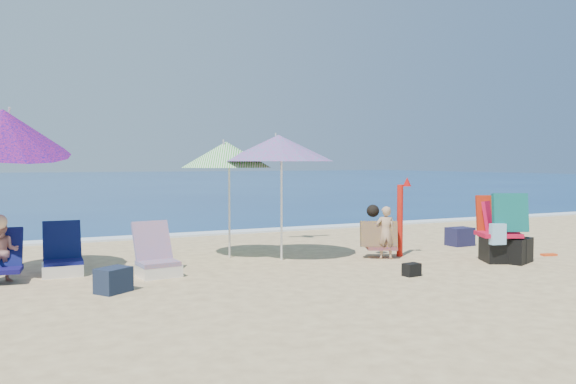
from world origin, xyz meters
name	(u,v)px	position (x,y,z in m)	size (l,w,h in m)	color
ground	(340,277)	(0.00, 0.00, 0.00)	(120.00, 120.00, 0.00)	#D8BC84
sea	(70,181)	(0.00, 45.00, -0.05)	(120.00, 80.00, 0.12)	navy
foam	(220,233)	(0.00, 5.10, 0.02)	(120.00, 0.50, 0.04)	white
umbrella_turquoise	(279,148)	(-0.20, 1.56, 1.76)	(1.86, 1.86, 2.00)	white
umbrella_striped	(226,155)	(-0.89, 2.05, 1.66)	(1.87, 1.87, 1.89)	silver
umbrella_blue	(1,129)	(-4.07, 1.73, 1.97)	(2.32, 2.36, 2.41)	white
furled_umbrella	(401,213)	(1.75, 1.03, 0.71)	(0.25, 0.20, 1.29)	red
chair_navy	(63,261)	(-3.36, 1.75, 0.19)	(0.54, 0.66, 0.72)	#0C0F45
chair_rainbow	(157,261)	(-2.21, 1.13, 0.19)	(0.58, 0.69, 0.72)	#CF5A49
camp_chair_left	(508,243)	(2.97, -0.07, 0.28)	(0.69, 0.92, 0.93)	maroon
camp_chair_right	(502,237)	(2.83, -0.07, 0.39)	(0.84, 0.78, 1.07)	red
person_center	(382,233)	(1.35, 0.99, 0.41)	(0.69, 0.58, 0.85)	tan
person_left	(3,251)	(-4.09, 1.56, 0.40)	(0.53, 0.63, 0.88)	#B2766A
bag_navy_a	(113,280)	(-2.89, 0.33, 0.15)	(0.47, 0.44, 0.30)	#182236
bag_navy_b	(460,237)	(3.46, 1.56, 0.17)	(0.46, 0.35, 0.33)	#1A1B3B
bag_black_b	(412,270)	(0.91, -0.37, 0.09)	(0.24, 0.18, 0.17)	black
orange_item	(549,255)	(3.99, 0.04, 0.02)	(0.27, 0.16, 0.03)	#DF4417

